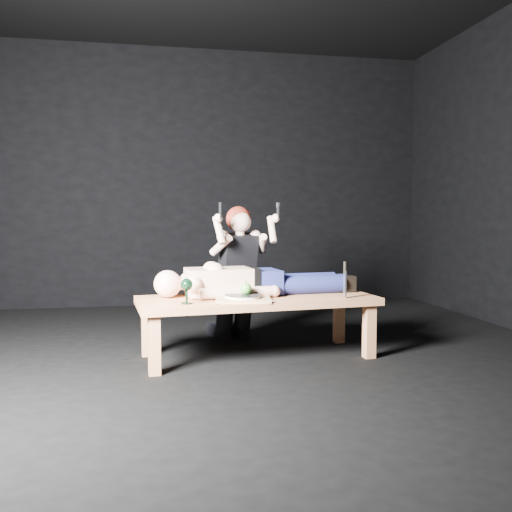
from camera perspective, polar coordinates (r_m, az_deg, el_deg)
The scene contains 13 objects.
ground at distance 4.28m, azimuth 0.02°, elevation -10.01°, with size 5.00×5.00×0.00m, color black.
back_wall at distance 6.64m, azimuth -4.08°, elevation 8.02°, with size 5.00×5.00×0.00m, color black.
table at distance 4.13m, azimuth 0.13°, elevation -7.34°, with size 1.74×0.65×0.45m, color #C6814F.
lying_man at distance 4.21m, azimuth 0.29°, elevation -2.25°, with size 1.69×0.52×0.26m, color #E1AD94, non-canonical shape.
kneeling_woman at distance 4.65m, azimuth -2.24°, elevation -1.62°, with size 0.62×0.69×1.16m, color black, non-canonical shape.
serving_tray at distance 3.90m, azimuth -1.34°, elevation -4.49°, with size 0.38×0.28×0.02m, color tan.
plate at distance 3.89m, azimuth -1.34°, elevation -4.18°, with size 0.25×0.25×0.02m, color white.
apple at distance 3.90m, azimuth -1.05°, elevation -3.41°, with size 0.08×0.08×0.08m, color green.
goblet at distance 3.78m, azimuth -7.18°, elevation -3.62°, with size 0.08×0.08×0.17m, color black, non-canonical shape.
fork_flat at distance 3.83m, azimuth -4.30°, elevation -4.78°, with size 0.02×0.19×0.01m, color #B2B2B7.
knife_flat at distance 3.91m, azimuth 1.64°, elevation -4.59°, with size 0.02×0.19×0.01m, color #B2B2B7.
spoon_flat at distance 4.02m, azimuth 0.67°, elevation -4.35°, with size 0.02×0.19×0.01m, color #B2B2B7.
carving_knife at distance 4.06m, azimuth 9.18°, elevation -2.45°, with size 0.03×0.04×0.27m, color #B2B2B7, non-canonical shape.
Camera 1 is at (-0.78, -4.08, 1.04)m, focal length 38.71 mm.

